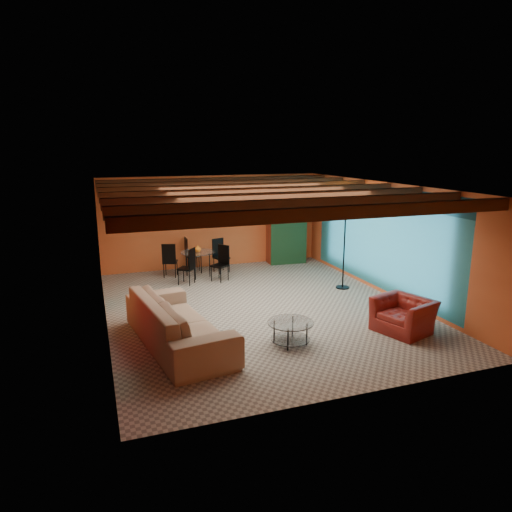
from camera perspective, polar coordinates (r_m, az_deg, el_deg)
name	(u,v)px	position (r m, az deg, el deg)	size (l,w,h in m)	color
room	(257,202)	(10.08, 0.17, 6.60)	(6.52, 8.01, 2.71)	gray
sofa	(178,321)	(8.64, -9.48, -7.88)	(3.02, 1.18, 0.88)	#8B6F5A
armchair	(403,315)	(9.57, 17.54, -6.90)	(1.02, 0.89, 0.67)	maroon
coffee_table	(290,333)	(8.65, 4.21, -9.31)	(0.84, 0.84, 0.43)	silver
dining_table	(198,259)	(12.96, -7.09, -0.42)	(1.86, 1.86, 0.97)	silver
armoire	(285,232)	(14.39, 3.61, 2.96)	(1.09, 0.54, 1.92)	brown
floor_lamp	(344,247)	(11.89, 10.71, 1.03)	(0.43, 0.43, 2.11)	black
ceiling_fan	(259,203)	(9.97, 0.39, 6.53)	(1.50, 1.50, 0.44)	#472614
painting	(183,213)	(13.63, -8.92, 5.19)	(1.05, 0.03, 0.65)	black
potted_plant	(286,192)	(14.22, 3.68, 7.76)	(0.45, 0.39, 0.50)	#26661E
vase	(197,239)	(12.84, -7.16, 2.10)	(0.18, 0.18, 0.19)	orange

